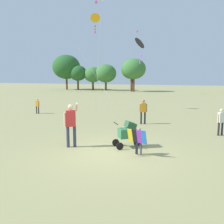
% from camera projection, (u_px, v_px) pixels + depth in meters
% --- Properties ---
extents(ground_plane, '(120.00, 120.00, 0.00)m').
position_uv_depth(ground_plane, '(110.00, 153.00, 8.71)').
color(ground_plane, '#938E5B').
extents(treeline_distant, '(40.06, 6.76, 6.45)m').
position_uv_depth(treeline_distant, '(133.00, 70.00, 40.84)').
color(treeline_distant, brown).
rests_on(treeline_distant, ground).
extents(child_with_butterfly_kite, '(0.70, 0.41, 0.96)m').
position_uv_depth(child_with_butterfly_kite, '(139.00, 139.00, 8.42)').
color(child_with_butterfly_kite, '#4C4C51').
rests_on(child_with_butterfly_kite, ground).
extents(person_adult_flyer, '(0.53, 0.65, 1.74)m').
position_uv_depth(person_adult_flyer, '(71.00, 121.00, 9.33)').
color(person_adult_flyer, '#33384C').
rests_on(person_adult_flyer, ground).
extents(stroller, '(1.06, 0.89, 1.03)m').
position_uv_depth(stroller, '(128.00, 132.00, 9.37)').
color(stroller, black).
rests_on(stroller, ground).
extents(kite_adult_black, '(2.43, 1.31, 4.18)m').
position_uv_depth(kite_adult_black, '(139.00, 45.00, 9.22)').
color(kite_adult_black, black).
rests_on(kite_adult_black, ground).
extents(kite_orange_delta, '(1.93, 3.10, 7.35)m').
position_uv_depth(kite_orange_delta, '(95.00, 19.00, 18.42)').
color(kite_orange_delta, '#F4A319').
rests_on(kite_orange_delta, ground).
extents(distant_kites_cluster, '(22.64, 14.75, 4.49)m').
position_uv_depth(distant_kites_cluster, '(176.00, 13.00, 30.18)').
color(distant_kites_cluster, pink).
extents(person_red_shirt, '(0.42, 0.29, 1.40)m').
position_uv_depth(person_red_shirt, '(143.00, 110.00, 13.77)').
color(person_red_shirt, '#232328').
rests_on(person_red_shirt, ground).
extents(person_sitting_far, '(0.35, 0.15, 1.08)m').
position_uv_depth(person_sitting_far, '(37.00, 105.00, 17.51)').
color(person_sitting_far, '#232328').
rests_on(person_sitting_far, ground).
extents(person_couple_left, '(0.34, 0.29, 1.25)m').
position_uv_depth(person_couple_left, '(221.00, 120.00, 11.17)').
color(person_couple_left, '#232328').
rests_on(person_couple_left, ground).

